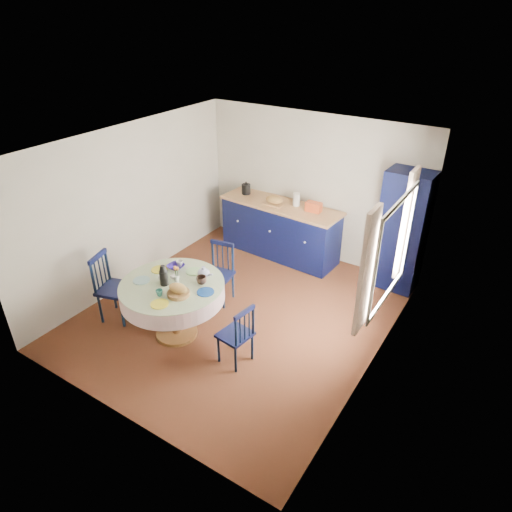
{
  "coord_description": "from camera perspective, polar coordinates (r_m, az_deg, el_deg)",
  "views": [
    {
      "loc": [
        3.13,
        -4.44,
        4.03
      ],
      "look_at": [
        0.17,
        0.2,
        0.93
      ],
      "focal_mm": 32.0,
      "sensor_mm": 36.0,
      "label": 1
    }
  ],
  "objects": [
    {
      "name": "wall_right",
      "position": [
        5.36,
        15.57,
        -3.07
      ],
      "size": [
        0.02,
        4.5,
        2.5
      ],
      "primitive_type": "cube",
      "color": "beige",
      "rests_on": "floor"
    },
    {
      "name": "chair_right",
      "position": [
        5.7,
        -2.36,
        -9.76
      ],
      "size": [
        0.41,
        0.43,
        0.86
      ],
      "rotation": [
        0.0,
        0.0,
        -1.71
      ],
      "color": "black",
      "rests_on": "floor"
    },
    {
      "name": "mug_b",
      "position": [
        5.78,
        -11.99,
        -4.53
      ],
      "size": [
        0.09,
        0.09,
        0.08
      ],
      "primitive_type": "imported",
      "color": "#2D756A",
      "rests_on": "dining_table"
    },
    {
      "name": "chair_left",
      "position": [
        6.73,
        -17.52,
        -3.69
      ],
      "size": [
        0.54,
        0.56,
        1.01
      ],
      "rotation": [
        0.0,
        0.0,
        1.87
      ],
      "color": "black",
      "rests_on": "floor"
    },
    {
      "name": "window",
      "position": [
        5.49,
        16.5,
        0.92
      ],
      "size": [
        0.1,
        1.74,
        1.45
      ],
      "color": "white",
      "rests_on": "wall_right"
    },
    {
      "name": "ceiling",
      "position": [
        5.65,
        -2.59,
        13.63
      ],
      "size": [
        4.5,
        4.5,
        0.0
      ],
      "primitive_type": "plane",
      "rotation": [
        3.14,
        0.0,
        0.0
      ],
      "color": "white",
      "rests_on": "wall_back"
    },
    {
      "name": "pantry_cabinet",
      "position": [
        7.29,
        17.81,
        2.93
      ],
      "size": [
        0.69,
        0.51,
        1.91
      ],
      "rotation": [
        0.0,
        0.0,
        -0.04
      ],
      "color": "black",
      "rests_on": "floor"
    },
    {
      "name": "dining_table",
      "position": [
        6.07,
        -10.33,
        -4.46
      ],
      "size": [
        1.36,
        1.36,
        1.11
      ],
      "color": "brown",
      "rests_on": "floor"
    },
    {
      "name": "chair_far",
      "position": [
        6.85,
        -4.65,
        -2.07
      ],
      "size": [
        0.47,
        0.45,
        0.93
      ],
      "rotation": [
        0.0,
        0.0,
        0.16
      ],
      "color": "black",
      "rests_on": "floor"
    },
    {
      "name": "cobalt_bowl",
      "position": [
        6.31,
        -10.0,
        -1.33
      ],
      "size": [
        0.22,
        0.22,
        0.05
      ],
      "primitive_type": "imported",
      "color": "navy",
      "rests_on": "dining_table"
    },
    {
      "name": "kitchen_counter",
      "position": [
        8.08,
        3.02,
        3.41
      ],
      "size": [
        2.21,
        0.81,
        1.21
      ],
      "rotation": [
        0.0,
        0.0,
        -0.06
      ],
      "color": "black",
      "rests_on": "floor"
    },
    {
      "name": "floor",
      "position": [
        6.77,
        -2.12,
        -7.2
      ],
      "size": [
        4.5,
        4.5,
        0.0
      ],
      "primitive_type": "plane",
      "color": "black",
      "rests_on": "ground"
    },
    {
      "name": "mug_c",
      "position": [
        5.92,
        -6.83,
        -3.01
      ],
      "size": [
        0.14,
        0.14,
        0.11
      ],
      "primitive_type": "imported",
      "color": "black",
      "rests_on": "dining_table"
    },
    {
      "name": "wall_left",
      "position": [
        7.34,
        -15.37,
        6.02
      ],
      "size": [
        0.02,
        4.5,
        2.5
      ],
      "primitive_type": "cube",
      "color": "beige",
      "rests_on": "floor"
    },
    {
      "name": "wall_back",
      "position": [
        7.9,
        7.08,
        8.53
      ],
      "size": [
        4.0,
        0.02,
        2.5
      ],
      "primitive_type": "cube",
      "color": "beige",
      "rests_on": "floor"
    },
    {
      "name": "mug_d",
      "position": [
        6.34,
        -9.5,
        -0.95
      ],
      "size": [
        0.1,
        0.1,
        0.09
      ],
      "primitive_type": "imported",
      "color": "silver",
      "rests_on": "dining_table"
    },
    {
      "name": "mug_a",
      "position": [
        6.06,
        -11.56,
        -2.71
      ],
      "size": [
        0.12,
        0.12,
        0.09
      ],
      "primitive_type": "imported",
      "color": "silver",
      "rests_on": "dining_table"
    }
  ]
}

